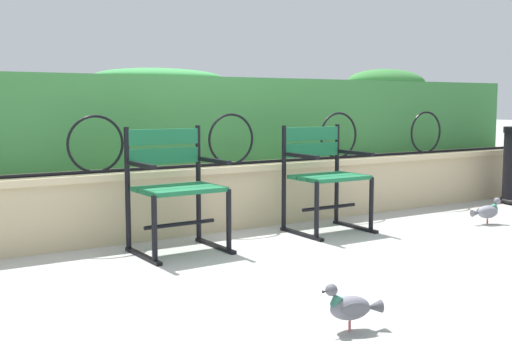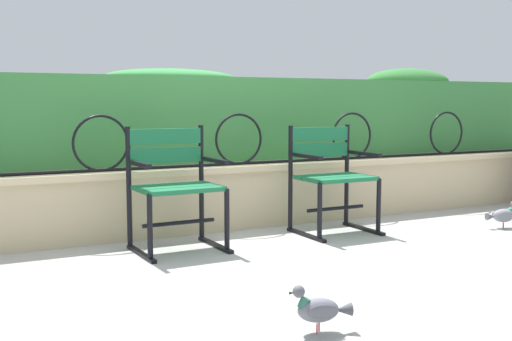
% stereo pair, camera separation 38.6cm
% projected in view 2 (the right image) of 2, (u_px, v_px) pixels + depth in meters
% --- Properties ---
extents(ground_plane, '(60.00, 60.00, 0.00)m').
position_uv_depth(ground_plane, '(262.00, 250.00, 4.43)').
color(ground_plane, '#9E9E99').
extents(stone_wall, '(7.86, 0.41, 0.52)m').
position_uv_depth(stone_wall, '(213.00, 196.00, 5.17)').
color(stone_wall, '#C6B289').
rests_on(stone_wall, ground).
extents(iron_arch_fence, '(7.31, 0.02, 0.42)m').
position_uv_depth(iron_arch_fence, '(181.00, 145.00, 4.92)').
color(iron_arch_fence, black).
rests_on(iron_arch_fence, stone_wall).
extents(hedge_row, '(7.70, 0.54, 0.85)m').
position_uv_depth(hedge_row, '(191.00, 115.00, 5.49)').
color(hedge_row, '#387A3D').
rests_on(hedge_row, stone_wall).
extents(park_chair_left, '(0.60, 0.53, 0.86)m').
position_uv_depth(park_chair_left, '(174.00, 184.00, 4.42)').
color(park_chair_left, '#19663D').
rests_on(park_chair_left, ground).
extents(park_chair_right, '(0.58, 0.52, 0.84)m').
position_uv_depth(park_chair_right, '(331.00, 174.00, 5.02)').
color(park_chair_right, '#19663D').
rests_on(park_chair_right, ground).
extents(pigeon_near_chairs, '(0.29, 0.15, 0.22)m').
position_uv_depth(pigeon_near_chairs, '(503.00, 215.00, 5.19)').
color(pigeon_near_chairs, gray).
rests_on(pigeon_near_chairs, ground).
extents(pigeon_far_side, '(0.29, 0.15, 0.22)m').
position_uv_depth(pigeon_far_side, '(319.00, 309.00, 2.83)').
color(pigeon_far_side, slate).
rests_on(pigeon_far_side, ground).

